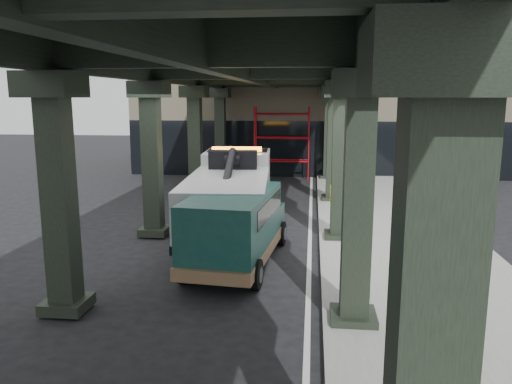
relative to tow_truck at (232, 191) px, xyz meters
The scene contains 8 objects.
ground 3.47m from the tow_truck, 72.41° to the right, with size 90.00×90.00×0.00m, color black.
sidewalk 5.71m from the tow_truck, 10.70° to the right, with size 5.00×40.00×0.15m, color gray.
lane_stripe 3.17m from the tow_truck, 21.19° to the right, with size 0.12×38.00×0.01m, color silver.
viaduct 4.24m from the tow_truck, 61.47° to the right, with size 7.40×32.00×6.40m.
building 17.42m from the tow_truck, 80.10° to the left, with size 22.00×10.00×8.00m, color #C6B793.
scaffolding 11.67m from the tow_truck, 85.27° to the left, with size 3.08×0.88×4.00m.
tow_truck is the anchor object (origin of this frame).
towed_van 3.67m from the tow_truck, 79.37° to the right, with size 2.45×5.24×2.06m.
Camera 1 is at (1.73, -13.45, 4.50)m, focal length 35.00 mm.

